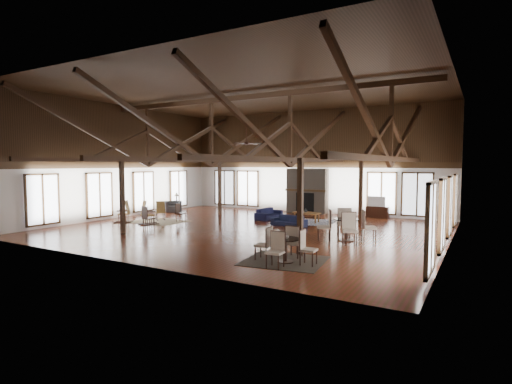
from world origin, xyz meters
The scene contains 31 objects.
floor centered at (0.00, 0.00, 0.00)m, with size 16.00×16.00×0.00m, color #571D12.
ceiling centered at (0.00, 0.00, 6.00)m, with size 16.00×14.00×0.02m, color black.
wall_back centered at (0.00, 7.00, 3.00)m, with size 16.00×0.02×6.00m, color silver.
wall_front centered at (0.00, -7.00, 3.00)m, with size 16.00×0.02×6.00m, color silver.
wall_left centered at (-8.00, 0.00, 3.00)m, with size 0.02×14.00×6.00m, color silver.
wall_right centered at (8.00, 0.00, 3.00)m, with size 0.02×14.00×6.00m, color silver.
roof_truss centered at (0.00, 0.00, 4.03)m, with size 15.60×14.07×3.14m.
post_grid centered at (0.00, 0.00, 1.52)m, with size 8.16×7.16×3.05m.
fireplace centered at (0.00, 6.67, 1.29)m, with size 2.50×0.69×2.60m.
ceiling_fan centered at (0.50, -1.00, 3.73)m, with size 1.60×1.60×0.75m.
sofa_navy_front centered at (1.20, 1.62, 0.24)m, with size 1.66×0.65×0.48m, color #121733.
sofa_navy_left centered at (-0.75, 3.32, 0.27)m, with size 0.73×1.87×0.55m, color black.
sofa_orange centered at (3.53, 3.13, 0.25)m, with size 0.66×1.68×0.49m, color #9C3E1E.
coffee_table centered at (1.45, 3.15, 0.44)m, with size 1.42×0.96×0.50m.
vase centered at (1.38, 3.17, 0.59)m, with size 0.18×0.18×0.19m, color #B2B2B2.
armchair centered at (-7.20, 3.18, 0.32)m, with size 0.97×0.85×0.63m, color #2F2F32.
side_table_lamp centered at (-7.60, 3.96, 0.42)m, with size 0.44×0.44×1.12m.
rocking_chair_a centered at (-5.36, 0.15, 0.46)m, with size 0.85×0.78×0.98m.
rocking_chair_b centered at (-4.79, -1.39, 0.54)m, with size 0.86×1.01×1.15m.
rocking_chair_c centered at (-6.25, -1.34, 0.51)m, with size 0.94×0.84×1.08m.
side_chair_a centered at (-4.10, 0.15, 0.53)m, with size 0.45×0.45×0.92m.
side_chair_b centered at (-3.91, -2.23, 0.58)m, with size 0.50×0.50×1.00m.
cafe_table_near centered at (4.04, -4.65, 0.49)m, with size 1.90×1.90×0.99m.
cafe_table_far centered at (4.58, -0.53, 0.57)m, with size 2.20×2.20×1.14m.
cup_near centered at (4.11, -4.68, 0.76)m, with size 0.11×0.11×0.09m, color #B2B2B2.
cup_far centered at (4.60, -0.47, 0.87)m, with size 0.12×0.12×0.09m, color #B2B2B2.
tv_console centered at (4.05, 6.75, 0.29)m, with size 1.17×0.44×0.59m, color black.
television centered at (4.00, 6.75, 0.86)m, with size 0.95×0.12×0.55m, color #B2B2B2.
rug_tan centered at (-5.04, -0.36, 0.01)m, with size 2.63×2.07×0.01m, color tan.
rug_navy centered at (1.25, 3.23, 0.01)m, with size 2.93×2.19×0.01m, color #181E45.
rug_dark centered at (3.94, -4.50, 0.01)m, with size 2.30×2.09×0.01m, color #2A231C.
Camera 1 is at (9.01, -14.99, 2.86)m, focal length 28.00 mm.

